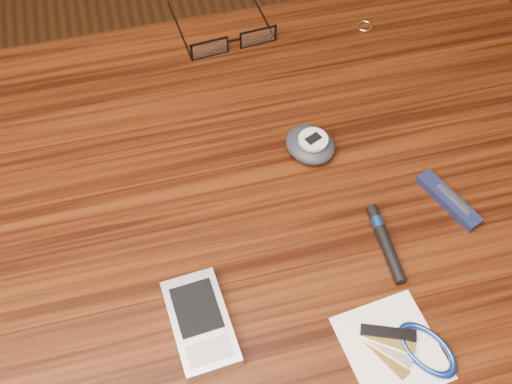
# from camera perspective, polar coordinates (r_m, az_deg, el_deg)

# --- Properties ---
(desk) EXTENTS (1.00, 0.70, 0.75)m
(desk) POSITION_cam_1_polar(r_m,az_deg,el_deg) (0.83, -2.68, -6.00)
(desk) COLOR #361708
(desk) RESTS_ON ground
(eyeglasses) EXTENTS (0.14, 0.14, 0.03)m
(eyeglasses) POSITION_cam_1_polar(r_m,az_deg,el_deg) (0.92, -2.12, 13.38)
(eyeglasses) COLOR black
(eyeglasses) RESTS_ON desk
(gold_ring) EXTENTS (0.03, 0.03, 0.00)m
(gold_ring) POSITION_cam_1_polar(r_m,az_deg,el_deg) (0.97, 9.63, 14.33)
(gold_ring) COLOR #EBBE6E
(gold_ring) RESTS_ON desk
(pda_phone) EXTENTS (0.07, 0.11, 0.02)m
(pda_phone) POSITION_cam_1_polar(r_m,az_deg,el_deg) (0.68, -4.96, -11.47)
(pda_phone) COLOR #ADACB1
(pda_phone) RESTS_ON desk
(pedometer) EXTENTS (0.08, 0.08, 0.03)m
(pedometer) POSITION_cam_1_polar(r_m,az_deg,el_deg) (0.79, 4.85, 4.26)
(pedometer) COLOR black
(pedometer) RESTS_ON desk
(notepad_keys) EXTENTS (0.12, 0.11, 0.01)m
(notepad_keys) POSITION_cam_1_polar(r_m,az_deg,el_deg) (0.69, 13.47, -13.35)
(notepad_keys) COLOR white
(notepad_keys) RESTS_ON desk
(pocket_knife) EXTENTS (0.05, 0.09, 0.01)m
(pocket_knife) POSITION_cam_1_polar(r_m,az_deg,el_deg) (0.78, 16.76, -0.68)
(pocket_knife) COLOR #121B3A
(pocket_knife) RESTS_ON desk
(black_blue_pen) EXTENTS (0.02, 0.10, 0.01)m
(black_blue_pen) POSITION_cam_1_polar(r_m,az_deg,el_deg) (0.73, 11.37, -4.26)
(black_blue_pen) COLOR black
(black_blue_pen) RESTS_ON desk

